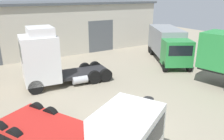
% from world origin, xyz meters
% --- Properties ---
extents(ground_plane, '(60.00, 60.00, 0.00)m').
position_xyz_m(ground_plane, '(0.00, 0.00, 0.00)').
color(ground_plane, gray).
extents(warehouse_building, '(28.42, 10.18, 5.61)m').
position_xyz_m(warehouse_building, '(0.00, 18.83, 2.81)').
color(warehouse_building, '#B7B2A3').
rests_on(warehouse_building, ground_plane).
extents(tractor_unit_white, '(6.46, 3.05, 4.33)m').
position_xyz_m(tractor_unit_white, '(-2.17, 6.73, 2.04)').
color(tractor_unit_white, silver).
rests_on(tractor_unit_white, ground_plane).
extents(flatbed_truck_white, '(5.68, 7.62, 2.70)m').
position_xyz_m(flatbed_truck_white, '(-2.60, -2.29, 1.30)').
color(flatbed_truck_white, silver).
rests_on(flatbed_truck_white, ground_plane).
extents(box_truck_green, '(5.92, 8.00, 3.19)m').
position_xyz_m(box_truck_green, '(10.04, 7.19, 1.83)').
color(box_truck_green, '#28843D').
rests_on(box_truck_green, ground_plane).
extents(oil_drum, '(0.58, 0.58, 0.88)m').
position_xyz_m(oil_drum, '(1.59, -0.03, 0.44)').
color(oil_drum, black).
rests_on(oil_drum, ground_plane).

